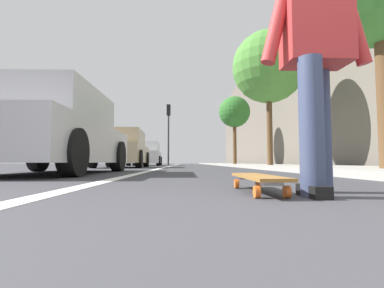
{
  "coord_description": "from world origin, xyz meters",
  "views": [
    {
      "loc": [
        -0.43,
        0.35,
        0.2
      ],
      "look_at": [
        9.38,
        0.12,
        0.85
      ],
      "focal_mm": 26.25,
      "sensor_mm": 36.0,
      "label": 1
    }
  ],
  "objects_px": {
    "skateboard": "(258,178)",
    "parked_car_near": "(51,133)",
    "parked_car_mid": "(123,150)",
    "traffic_light": "(169,123)",
    "skater_person": "(315,47)",
    "street_tree_far": "(234,112)",
    "street_tree_mid": "(269,67)",
    "parked_car_far": "(146,155)"
  },
  "relations": [
    {
      "from": "parked_car_mid",
      "to": "parked_car_far",
      "type": "height_order",
      "value": "parked_car_mid"
    },
    {
      "from": "parked_car_mid",
      "to": "street_tree_far",
      "type": "distance_m",
      "value": 9.68
    },
    {
      "from": "skater_person",
      "to": "street_tree_mid",
      "type": "bearing_deg",
      "value": -15.13
    },
    {
      "from": "parked_car_mid",
      "to": "parked_car_far",
      "type": "relative_size",
      "value": 1.02
    },
    {
      "from": "skater_person",
      "to": "street_tree_far",
      "type": "relative_size",
      "value": 0.35
    },
    {
      "from": "skater_person",
      "to": "parked_car_near",
      "type": "height_order",
      "value": "skater_person"
    },
    {
      "from": "traffic_light",
      "to": "street_tree_mid",
      "type": "relative_size",
      "value": 0.82
    },
    {
      "from": "skateboard",
      "to": "traffic_light",
      "type": "bearing_deg",
      "value": 5.36
    },
    {
      "from": "skateboard",
      "to": "street_tree_far",
      "type": "relative_size",
      "value": 0.18
    },
    {
      "from": "skateboard",
      "to": "parked_car_near",
      "type": "relative_size",
      "value": 0.21
    },
    {
      "from": "parked_car_mid",
      "to": "traffic_light",
      "type": "bearing_deg",
      "value": -8.33
    },
    {
      "from": "parked_car_far",
      "to": "traffic_light",
      "type": "xyz_separation_m",
      "value": [
        2.51,
        -1.29,
        2.36
      ]
    },
    {
      "from": "parked_car_near",
      "to": "street_tree_mid",
      "type": "height_order",
      "value": "street_tree_mid"
    },
    {
      "from": "traffic_light",
      "to": "street_tree_mid",
      "type": "height_order",
      "value": "street_tree_mid"
    },
    {
      "from": "street_tree_mid",
      "to": "parked_car_mid",
      "type": "bearing_deg",
      "value": 84.05
    },
    {
      "from": "street_tree_mid",
      "to": "street_tree_far",
      "type": "relative_size",
      "value": 1.16
    },
    {
      "from": "skater_person",
      "to": "parked_car_near",
      "type": "xyz_separation_m",
      "value": [
        3.38,
        3.26,
        -0.21
      ]
    },
    {
      "from": "skateboard",
      "to": "skater_person",
      "type": "distance_m",
      "value": 0.92
    },
    {
      "from": "skateboard",
      "to": "parked_car_near",
      "type": "bearing_deg",
      "value": 42.05
    },
    {
      "from": "traffic_light",
      "to": "street_tree_mid",
      "type": "bearing_deg",
      "value": -154.57
    },
    {
      "from": "parked_car_near",
      "to": "parked_car_far",
      "type": "bearing_deg",
      "value": 0.46
    },
    {
      "from": "parked_car_far",
      "to": "street_tree_mid",
      "type": "bearing_deg",
      "value": -140.38
    },
    {
      "from": "street_tree_mid",
      "to": "street_tree_far",
      "type": "distance_m",
      "value": 7.8
    },
    {
      "from": "parked_car_mid",
      "to": "street_tree_far",
      "type": "xyz_separation_m",
      "value": [
        7.18,
        -5.84,
        2.84
      ]
    },
    {
      "from": "parked_car_far",
      "to": "street_tree_mid",
      "type": "xyz_separation_m",
      "value": [
        -7.03,
        -5.82,
        3.27
      ]
    },
    {
      "from": "parked_car_mid",
      "to": "traffic_light",
      "type": "relative_size",
      "value": 0.96
    },
    {
      "from": "parked_car_near",
      "to": "traffic_light",
      "type": "distance_m",
      "value": 15.46
    },
    {
      "from": "skateboard",
      "to": "parked_car_far",
      "type": "relative_size",
      "value": 0.2
    },
    {
      "from": "parked_car_mid",
      "to": "street_tree_mid",
      "type": "bearing_deg",
      "value": -95.95
    },
    {
      "from": "street_tree_mid",
      "to": "traffic_light",
      "type": "bearing_deg",
      "value": 25.43
    },
    {
      "from": "skater_person",
      "to": "parked_car_near",
      "type": "bearing_deg",
      "value": 43.97
    },
    {
      "from": "skater_person",
      "to": "parked_car_mid",
      "type": "xyz_separation_m",
      "value": [
        9.69,
        3.38,
        -0.22
      ]
    },
    {
      "from": "skater_person",
      "to": "parked_car_far",
      "type": "bearing_deg",
      "value": 11.79
    },
    {
      "from": "street_tree_mid",
      "to": "parked_car_near",
      "type": "bearing_deg",
      "value": 134.92
    },
    {
      "from": "street_tree_mid",
      "to": "skater_person",
      "type": "bearing_deg",
      "value": 164.87
    },
    {
      "from": "parked_car_near",
      "to": "street_tree_far",
      "type": "bearing_deg",
      "value": -22.97
    },
    {
      "from": "parked_car_near",
      "to": "parked_car_mid",
      "type": "xyz_separation_m",
      "value": [
        6.31,
        0.12,
        -0.01
      ]
    },
    {
      "from": "traffic_light",
      "to": "street_tree_far",
      "type": "xyz_separation_m",
      "value": [
        -1.75,
        -4.53,
        0.51
      ]
    },
    {
      "from": "skater_person",
      "to": "street_tree_mid",
      "type": "xyz_separation_m",
      "value": [
        9.08,
        -2.46,
        3.03
      ]
    },
    {
      "from": "street_tree_far",
      "to": "traffic_light",
      "type": "bearing_deg",
      "value": 68.9
    },
    {
      "from": "skater_person",
      "to": "parked_car_near",
      "type": "relative_size",
      "value": 0.4
    },
    {
      "from": "skater_person",
      "to": "parked_car_mid",
      "type": "relative_size",
      "value": 0.39
    }
  ]
}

